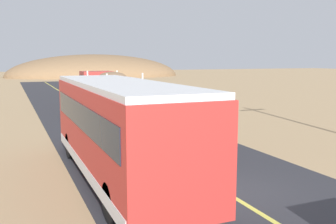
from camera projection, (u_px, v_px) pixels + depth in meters
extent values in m
plane|color=tan|center=(225.00, 192.00, 11.16)|extent=(240.00, 240.00, 0.00)
cube|color=#2D2D33|center=(225.00, 192.00, 11.15)|extent=(8.00, 120.00, 0.02)
cube|color=#D8CC4C|center=(225.00, 192.00, 11.15)|extent=(0.16, 117.60, 0.00)
cube|color=#B2332D|center=(97.00, 84.00, 32.00)|extent=(2.50, 2.20, 2.20)
cube|color=#192333|center=(96.00, 79.00, 31.94)|extent=(2.53, 1.54, 0.70)
cube|color=brown|center=(113.00, 104.00, 27.24)|extent=(2.50, 6.40, 0.24)
cylinder|color=silver|center=(88.00, 85.00, 29.46)|extent=(0.12, 0.12, 2.20)
cylinder|color=silver|center=(117.00, 84.00, 30.39)|extent=(0.12, 0.12, 2.20)
cylinder|color=silver|center=(107.00, 91.00, 23.74)|extent=(0.12, 0.12, 2.20)
cylinder|color=silver|center=(143.00, 90.00, 24.67)|extent=(0.12, 0.12, 2.20)
cube|color=silver|center=(96.00, 97.00, 26.69)|extent=(0.08, 6.30, 0.12)
cube|color=silver|center=(129.00, 95.00, 27.63)|extent=(0.08, 6.30, 0.12)
cube|color=silver|center=(126.00, 100.00, 24.28)|extent=(2.40, 0.08, 0.12)
cube|color=silver|center=(96.00, 91.00, 26.63)|extent=(0.08, 6.30, 0.12)
cube|color=silver|center=(129.00, 90.00, 27.57)|extent=(0.08, 6.30, 0.12)
cube|color=silver|center=(125.00, 94.00, 24.22)|extent=(2.40, 0.08, 0.12)
cube|color=silver|center=(96.00, 84.00, 26.57)|extent=(0.08, 6.30, 0.12)
cube|color=silver|center=(129.00, 84.00, 27.50)|extent=(0.08, 6.30, 0.12)
cube|color=silver|center=(125.00, 87.00, 24.16)|extent=(2.40, 0.08, 0.12)
cube|color=silver|center=(96.00, 78.00, 26.50)|extent=(0.08, 6.30, 0.12)
cube|color=silver|center=(129.00, 78.00, 27.44)|extent=(0.08, 6.30, 0.12)
cube|color=silver|center=(125.00, 80.00, 24.09)|extent=(2.40, 0.08, 0.12)
ellipsoid|color=#8C6B4C|center=(113.00, 77.00, 26.96)|extent=(1.75, 3.84, 0.70)
cylinder|color=black|center=(84.00, 99.00, 31.75)|extent=(0.32, 1.10, 1.10)
cylinder|color=black|center=(109.00, 98.00, 32.60)|extent=(0.32, 1.10, 1.10)
cylinder|color=black|center=(103.00, 109.00, 25.67)|extent=(0.32, 1.10, 1.10)
cylinder|color=black|center=(133.00, 107.00, 26.51)|extent=(0.32, 1.10, 1.10)
cube|color=red|center=(119.00, 128.00, 12.23)|extent=(2.50, 10.00, 2.70)
cube|color=white|center=(118.00, 84.00, 12.03)|extent=(2.45, 9.80, 0.16)
cube|color=#192333|center=(119.00, 113.00, 12.17)|extent=(2.54, 9.20, 0.80)
cube|color=silver|center=(120.00, 162.00, 12.40)|extent=(2.53, 9.80, 0.36)
cylinder|color=black|center=(71.00, 146.00, 14.94)|extent=(0.30, 1.00, 1.00)
cylinder|color=black|center=(124.00, 141.00, 15.79)|extent=(0.30, 1.00, 1.00)
cylinder|color=black|center=(112.00, 202.00, 9.02)|extent=(0.30, 1.00, 1.00)
cylinder|color=black|center=(194.00, 190.00, 9.87)|extent=(0.30, 1.00, 1.00)
cube|color=#8C7259|center=(85.00, 87.00, 43.23)|extent=(1.90, 4.60, 0.90)
cube|color=#8C7259|center=(85.00, 80.00, 42.97)|extent=(1.75, 3.59, 0.80)
cube|color=#192333|center=(85.00, 80.00, 42.97)|extent=(1.79, 3.22, 0.44)
cube|color=silver|center=(89.00, 92.00, 41.25)|extent=(1.86, 0.20, 0.24)
cube|color=red|center=(81.00, 87.00, 40.80)|extent=(0.16, 0.06, 0.14)
cube|color=red|center=(96.00, 87.00, 41.45)|extent=(0.16, 0.06, 0.14)
cylinder|color=black|center=(76.00, 89.00, 44.25)|extent=(0.26, 0.76, 0.76)
cylinder|color=black|center=(90.00, 89.00, 44.88)|extent=(0.26, 0.76, 0.76)
cylinder|color=black|center=(80.00, 91.00, 41.65)|extent=(0.26, 0.76, 0.76)
cylinder|color=black|center=(95.00, 91.00, 42.29)|extent=(0.26, 0.76, 0.76)
ellipsoid|color=olive|center=(96.00, 76.00, 86.47)|extent=(39.38, 23.60, 10.09)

